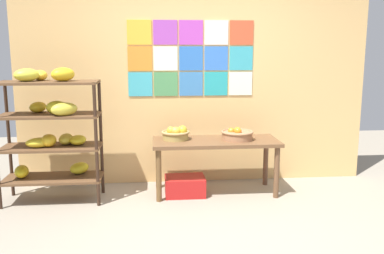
# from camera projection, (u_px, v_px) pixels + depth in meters

# --- Properties ---
(ground) EXTENTS (9.53, 9.53, 0.00)m
(ground) POSITION_uv_depth(u_px,v_px,m) (215.00, 244.00, 3.59)
(ground) COLOR gray
(back_wall_with_art) EXTENTS (4.26, 0.07, 2.74)m
(back_wall_with_art) POSITION_uv_depth(u_px,v_px,m) (194.00, 71.00, 5.10)
(back_wall_with_art) COLOR #E4B36D
(back_wall_with_art) RESTS_ON ground
(banana_shelf_unit) EXTENTS (1.04, 0.53, 1.45)m
(banana_shelf_unit) POSITION_uv_depth(u_px,v_px,m) (52.00, 126.00, 4.48)
(banana_shelf_unit) COLOR #332016
(banana_shelf_unit) RESTS_ON ground
(display_table) EXTENTS (1.42, 0.58, 0.62)m
(display_table) POSITION_uv_depth(u_px,v_px,m) (216.00, 147.00, 4.78)
(display_table) COLOR brown
(display_table) RESTS_ON ground
(fruit_basket_back_right) EXTENTS (0.32, 0.32, 0.16)m
(fruit_basket_back_right) POSITION_uv_depth(u_px,v_px,m) (176.00, 134.00, 4.78)
(fruit_basket_back_right) COLOR #A48C4A
(fruit_basket_back_right) RESTS_ON display_table
(fruit_basket_centre) EXTENTS (0.37, 0.37, 0.15)m
(fruit_basket_centre) POSITION_uv_depth(u_px,v_px,m) (237.00, 134.00, 4.77)
(fruit_basket_centre) COLOR #A36F4B
(fruit_basket_centre) RESTS_ON display_table
(produce_crate_under_table) EXTENTS (0.45, 0.33, 0.21)m
(produce_crate_under_table) POSITION_uv_depth(u_px,v_px,m) (185.00, 186.00, 4.78)
(produce_crate_under_table) COLOR red
(produce_crate_under_table) RESTS_ON ground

